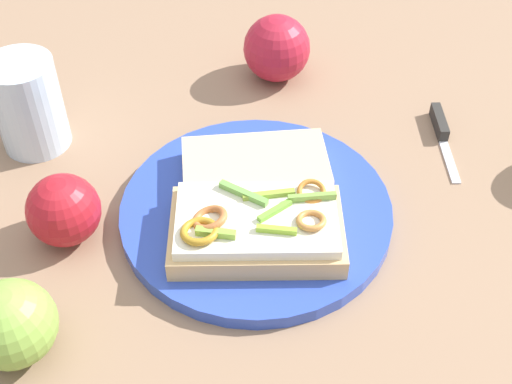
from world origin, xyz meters
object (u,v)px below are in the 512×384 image
object	(u,v)px
drinking_glass	(28,104)
knife	(442,131)
plate	(256,211)
apple_2	(11,324)
bread_slice_side	(255,167)
apple_3	(64,210)
sandwich	(256,227)
apple_1	(277,48)

from	to	relation	value
drinking_glass	knife	world-z (taller)	drinking_glass
plate	knife	distance (m)	0.25
plate	apple_2	world-z (taller)	apple_2
bread_slice_side	drinking_glass	xyz separation A→B (m)	(0.25, 0.07, 0.03)
apple_2	plate	bearing A→B (deg)	-108.89
apple_2	knife	xyz separation A→B (m)	(-0.19, -0.47, -0.03)
drinking_glass	apple_3	bearing A→B (deg)	147.44
bread_slice_side	knife	size ratio (longest dim) A/B	1.42
plate	apple_2	bearing A→B (deg)	71.11
sandwich	apple_2	world-z (taller)	apple_2
plate	drinking_glass	bearing A→B (deg)	8.09
bread_slice_side	apple_2	size ratio (longest dim) A/B	1.96
sandwich	drinking_glass	distance (m)	0.30
apple_3	knife	world-z (taller)	apple_3
apple_3	knife	xyz separation A→B (m)	(-0.25, -0.35, -0.03)
sandwich	bread_slice_side	distance (m)	0.09
bread_slice_side	drinking_glass	bearing A→B (deg)	-22.16
knife	apple_2	bearing A→B (deg)	-56.89
bread_slice_side	knife	world-z (taller)	bread_slice_side
bread_slice_side	sandwich	bearing A→B (deg)	84.73
sandwich	apple_1	world-z (taller)	apple_1
sandwich	knife	size ratio (longest dim) A/B	1.82
sandwich	drinking_glass	world-z (taller)	drinking_glass
knife	drinking_glass	bearing A→B (deg)	-89.96
plate	bread_slice_side	bearing A→B (deg)	-55.87
plate	apple_1	distance (m)	0.25
bread_slice_side	knife	distance (m)	0.23
knife	apple_3	bearing A→B (deg)	-70.28
apple_1	drinking_glass	bearing A→B (deg)	58.27
bread_slice_side	apple_2	distance (m)	0.28
plate	drinking_glass	world-z (taller)	drinking_glass
apple_3	sandwich	bearing A→B (deg)	-152.60
plate	apple_2	xyz separation A→B (m)	(0.08, 0.24, 0.03)
sandwich	apple_2	bearing A→B (deg)	28.27
plate	apple_1	world-z (taller)	apple_1
plate	knife	bearing A→B (deg)	-115.52
bread_slice_side	apple_1	distance (m)	0.20
bread_slice_side	apple_1	size ratio (longest dim) A/B	1.81
sandwich	apple_3	bearing A→B (deg)	-6.73
sandwich	plate	bearing A→B (deg)	-90.73
plate	bread_slice_side	xyz separation A→B (m)	(0.02, -0.04, 0.02)
apple_3	knife	size ratio (longest dim) A/B	0.68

